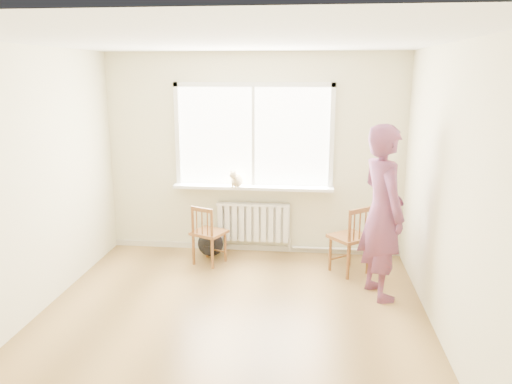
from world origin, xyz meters
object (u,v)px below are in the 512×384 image
(chair_left, at_px, (207,235))
(chair_right, at_px, (352,240))
(cat, at_px, (237,179))
(person, at_px, (382,212))
(backpack, at_px, (211,244))

(chair_left, relative_size, chair_right, 0.91)
(chair_left, height_order, chair_right, chair_right)
(chair_left, height_order, cat, cat)
(chair_right, relative_size, cat, 2.41)
(person, bearing_deg, cat, 38.86)
(chair_left, distance_m, person, 2.27)
(chair_right, xyz_separation_m, backpack, (-1.85, 0.40, -0.26))
(chair_right, relative_size, person, 0.45)
(cat, height_order, backpack, cat)
(cat, bearing_deg, chair_left, -112.15)
(chair_right, bearing_deg, cat, -57.18)
(chair_left, distance_m, cat, 0.83)
(chair_left, bearing_deg, chair_right, -159.80)
(person, relative_size, backpack, 5.50)
(cat, xyz_separation_m, backpack, (-0.35, -0.11, -0.88))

